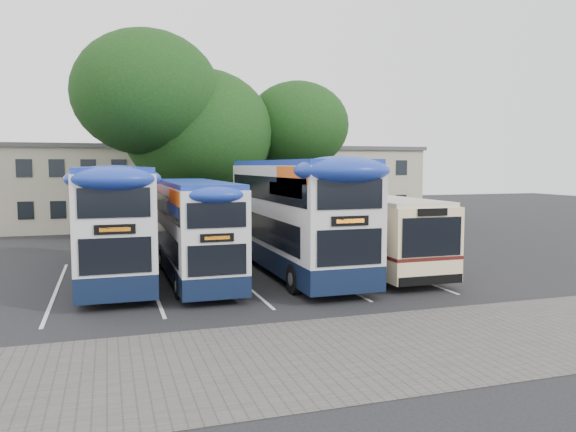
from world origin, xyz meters
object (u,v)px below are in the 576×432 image
Objects in this scene: tree_left at (146,93)px; tree_mid at (199,132)px; tree_right at (297,126)px; bus_dd_mid at (195,226)px; bus_single at (364,227)px; bus_dd_right at (294,211)px; lamp_post at (323,160)px; bus_dd_left at (113,218)px.

tree_left is 1.16× the size of tree_mid.
bus_dd_mid is (-8.77, -12.74, -5.07)m from tree_right.
tree_left reaches higher than tree_right.
tree_mid is 13.68m from bus_dd_mid.
bus_single is (7.85, 0.48, -0.36)m from bus_dd_mid.
bus_single is at bearing 3.51° from bus_dd_mid.
bus_dd_right is at bearing -109.51° from tree_right.
tree_right is at bearing 0.23° from tree_mid.
bus_dd_right is 3.62m from bus_single.
bus_single is at bearing -65.42° from tree_mid.
bus_dd_right is 1.06× the size of bus_single.
tree_left is at bearing 116.31° from bus_dd_right.
bus_single is (-3.62, -14.34, -3.21)m from lamp_post.
tree_mid is 13.31m from bus_dd_right.
tree_mid reaches higher than lamp_post.
tree_left is at bearing 78.00° from bus_dd_left.
bus_dd_mid is at bearing -176.49° from bus_single.
bus_dd_mid is 4.36m from bus_dd_right.
bus_dd_left reaches higher than bus_single.
lamp_post is 4.06m from tree_right.
tree_right is (9.82, 1.65, -1.56)m from tree_left.
tree_left is at bearing -153.80° from tree_mid.
tree_left is at bearing 130.01° from bus_single.
bus_dd_right is at bearing -116.00° from lamp_post.
tree_right is 17.29m from bus_dd_left.
bus_dd_left is at bearing 176.50° from bus_single.
lamp_post is at bearing 75.85° from bus_single.
bus_dd_left is (-5.41, -11.55, -4.21)m from tree_mid.
bus_dd_right is (-7.13, -14.62, -2.38)m from lamp_post.
bus_single is at bearing -49.99° from tree_left.
bus_dd_right is (5.38, -10.88, -6.15)m from tree_left.
bus_dd_mid is at bearing -100.06° from tree_mid.
bus_dd_mid is at bearing -124.56° from tree_right.
tree_left is 1.22× the size of tree_right.
tree_mid reaches higher than tree_right.
lamp_post is at bearing 43.06° from bus_dd_left.
tree_left is 1.06× the size of bus_dd_right.
tree_mid is 0.91× the size of bus_dd_right.
bus_dd_right is at bearing -7.25° from bus_dd_left.
lamp_post is 13.59m from tree_left.
lamp_post is 0.82× the size of bus_single.
tree_mid is 1.05× the size of tree_right.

